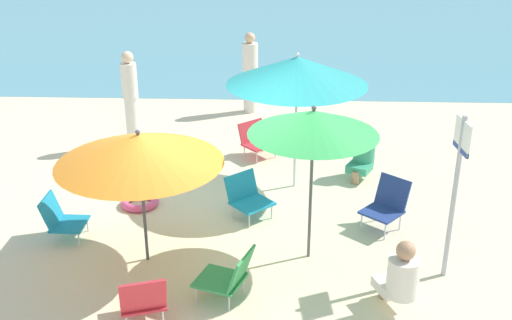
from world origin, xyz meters
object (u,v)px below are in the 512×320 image
at_px(beach_chair_e, 229,276).
at_px(warning_sign, 457,177).
at_px(umbrella_green, 313,123).
at_px(umbrella_teal, 297,71).
at_px(umbrella_orange, 139,149).
at_px(person_c, 363,152).
at_px(beach_chair_c, 247,196).
at_px(beach_chair_a, 256,139).
at_px(swim_ring, 140,202).
at_px(beach_chair_d, 61,218).
at_px(beach_chair_f, 387,203).
at_px(person_d, 400,276).
at_px(person_b, 131,98).
at_px(beach_chair_b, 143,299).
at_px(person_a, 250,73).

bearing_deg(beach_chair_e, warning_sign, -146.53).
bearing_deg(umbrella_green, warning_sign, -12.48).
bearing_deg(umbrella_teal, umbrella_orange, -130.32).
bearing_deg(person_c, beach_chair_c, -24.99).
xyz_separation_m(beach_chair_c, person_c, (1.79, 1.41, 0.12)).
distance_m(beach_chair_a, swim_ring, 2.57).
bearing_deg(beach_chair_e, swim_ring, -36.25).
height_order(beach_chair_a, person_c, person_c).
height_order(beach_chair_d, beach_chair_f, beach_chair_f).
bearing_deg(beach_chair_a, person_d, -19.73).
bearing_deg(beach_chair_d, person_b, 86.50).
height_order(beach_chair_a, beach_chair_c, beach_chair_c).
bearing_deg(umbrella_green, beach_chair_e, -133.93).
xyz_separation_m(umbrella_orange, umbrella_teal, (1.89, 2.23, 0.36)).
bearing_deg(umbrella_green, person_c, 68.87).
height_order(umbrella_teal, beach_chair_e, umbrella_teal).
bearing_deg(umbrella_orange, beach_chair_b, -79.99).
height_order(beach_chair_a, swim_ring, beach_chair_a).
xyz_separation_m(beach_chair_d, person_c, (4.25, 2.15, 0.13)).
bearing_deg(beach_chair_b, umbrella_orange, -7.53).
height_order(beach_chair_c, beach_chair_e, beach_chair_e).
xyz_separation_m(person_c, swim_ring, (-3.41, -1.16, -0.38)).
distance_m(beach_chair_b, swim_ring, 2.87).
bearing_deg(beach_chair_c, person_c, 85.94).
height_order(umbrella_teal, beach_chair_d, umbrella_teal).
bearing_deg(warning_sign, umbrella_orange, 171.48).
height_order(person_a, person_d, person_a).
bearing_deg(beach_chair_e, beach_chair_f, -118.68).
distance_m(umbrella_orange, beach_chair_c, 2.09).
relative_size(umbrella_orange, person_b, 1.15).
relative_size(beach_chair_b, person_d, 0.76).
distance_m(beach_chair_f, person_d, 1.94).
distance_m(beach_chair_b, beach_chair_e, 1.01).
height_order(beach_chair_b, person_a, person_a).
xyz_separation_m(beach_chair_c, beach_chair_e, (-0.10, -2.03, 0.01)).
relative_size(person_a, warning_sign, 0.81).
bearing_deg(beach_chair_a, umbrella_teal, -12.71).
bearing_deg(umbrella_green, beach_chair_a, 103.89).
bearing_deg(beach_chair_b, umbrella_green, -68.31).
bearing_deg(warning_sign, swim_ring, 152.44).
distance_m(umbrella_teal, beach_chair_a, 2.06).
relative_size(person_c, warning_sign, 0.44).
xyz_separation_m(beach_chair_f, person_a, (-2.12, 4.85, 0.47)).
distance_m(beach_chair_c, person_c, 2.29).
bearing_deg(person_c, person_a, -121.30).
distance_m(person_d, warning_sign, 1.33).
bearing_deg(beach_chair_e, person_d, -164.43).
xyz_separation_m(umbrella_green, beach_chair_e, (-0.94, -0.97, -1.50)).
relative_size(umbrella_teal, warning_sign, 1.04).
relative_size(beach_chair_b, person_b, 0.40).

